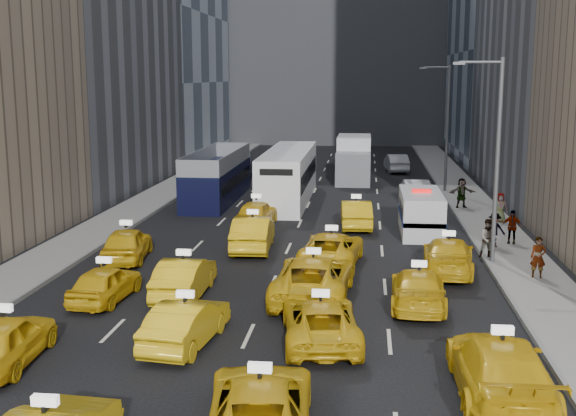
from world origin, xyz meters
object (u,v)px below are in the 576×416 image
object	(u,v)px
nypd_van	(421,213)
pedestrian_0	(538,257)
double_decker	(217,176)
city_bus	(288,176)
taxi_2	(260,406)
box_truck	(354,159)

from	to	relation	value
nypd_van	pedestrian_0	distance (m)	9.60
double_decker	city_bus	xyz separation A→B (m)	(4.73, 0.30, 0.05)
double_decker	city_bus	distance (m)	4.74
taxi_2	double_decker	world-z (taller)	double_decker
box_truck	pedestrian_0	size ratio (longest dim) A/B	4.58
double_decker	pedestrian_0	distance (m)	24.33
nypd_van	double_decker	bearing A→B (deg)	141.80
double_decker	box_truck	xyz separation A→B (m)	(8.86, 10.26, 0.08)
nypd_van	box_truck	size ratio (longest dim) A/B	0.73
taxi_2	box_truck	world-z (taller)	box_truck
city_bus	pedestrian_0	xyz separation A→B (m)	(12.11, -17.85, -0.70)
taxi_2	double_decker	bearing A→B (deg)	-82.73
taxi_2	nypd_van	bearing A→B (deg)	-109.25
city_bus	pedestrian_0	bearing A→B (deg)	-61.56
double_decker	city_bus	world-z (taller)	city_bus
double_decker	box_truck	bearing A→B (deg)	55.52
double_decker	nypd_van	bearing A→B (deg)	-28.40
nypd_van	box_truck	world-z (taller)	box_truck
city_bus	box_truck	world-z (taller)	box_truck
double_decker	box_truck	size ratio (longest dim) A/B	1.51
taxi_2	double_decker	distance (m)	32.36
taxi_2	city_bus	xyz separation A→B (m)	(-2.77, 31.76, 0.96)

